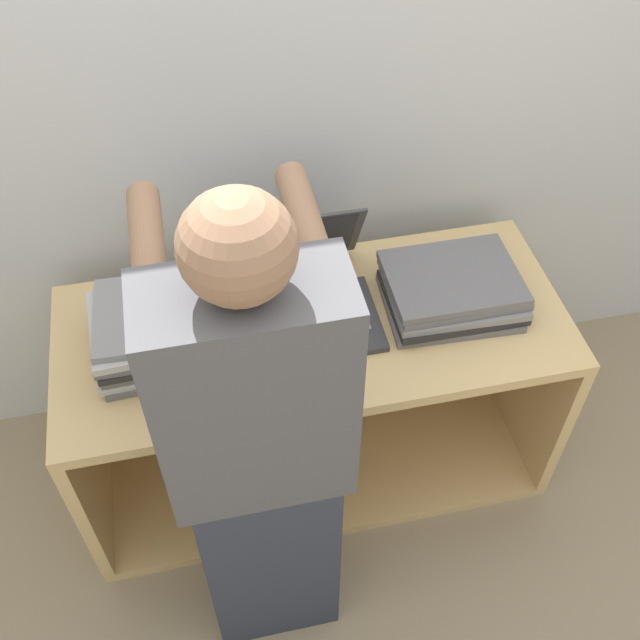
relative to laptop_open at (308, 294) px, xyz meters
The scene contains 7 objects.
ground_plane 0.83m from the laptop_open, 90.00° to the right, with size 12.00×12.00×0.00m, color gray.
wall_back 0.58m from the laptop_open, 90.00° to the left, with size 8.00×0.05×2.40m.
cart 0.40m from the laptop_open, 90.00° to the left, with size 1.44×0.62×0.68m.
laptop_open is the anchor object (origin of this frame).
laptop_stack_left 0.41m from the laptop_open, behind, with size 0.39×0.30×0.15m.
laptop_stack_right 0.41m from the laptop_open, ahead, with size 0.39×0.30×0.11m.
person 0.58m from the laptop_open, 112.32° to the right, with size 0.40×0.52×1.54m.
Camera 1 is at (-0.28, -1.07, 2.25)m, focal length 42.00 mm.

